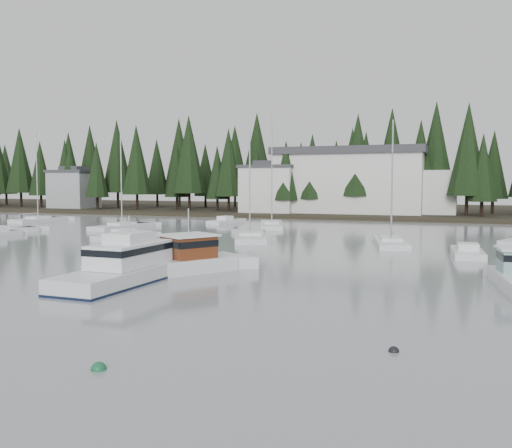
% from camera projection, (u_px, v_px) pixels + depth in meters
% --- Properties ---
extents(far_shore_land, '(240.00, 54.00, 1.00)m').
position_uv_depth(far_shore_land, '(390.00, 212.00, 108.04)').
color(far_shore_land, black).
rests_on(far_shore_land, ground).
extents(conifer_treeline, '(200.00, 22.00, 20.00)m').
position_uv_depth(conifer_treeline, '(382.00, 215.00, 97.75)').
color(conifer_treeline, black).
rests_on(conifer_treeline, ground).
extents(house_west, '(9.54, 7.42, 8.75)m').
position_uv_depth(house_west, '(270.00, 188.00, 97.07)').
color(house_west, silver).
rests_on(house_west, ground).
extents(house_far_west, '(8.48, 7.42, 8.25)m').
position_uv_depth(house_far_west, '(74.00, 188.00, 113.47)').
color(house_far_west, '#999EA0').
rests_on(house_far_west, ground).
extents(harbor_inn, '(29.50, 11.50, 10.90)m').
position_uv_depth(harbor_inn, '(362.00, 181.00, 94.92)').
color(harbor_inn, silver).
rests_on(harbor_inn, ground).
extents(lobster_boat_brown, '(7.43, 9.55, 4.59)m').
position_uv_depth(lobster_boat_brown, '(169.00, 265.00, 35.55)').
color(lobster_boat_brown, silver).
rests_on(lobster_boat_brown, ground).
extents(cabin_cruiser_center, '(3.41, 10.23, 4.36)m').
position_uv_depth(cabin_cruiser_center, '(127.00, 271.00, 32.43)').
color(cabin_cruiser_center, silver).
rests_on(cabin_cruiser_center, ground).
extents(sailboat_0, '(3.88, 9.44, 14.35)m').
position_uv_depth(sailboat_0, '(122.00, 228.00, 69.27)').
color(sailboat_0, silver).
rests_on(sailboat_0, ground).
extents(sailboat_2, '(4.22, 8.38, 11.69)m').
position_uv_depth(sailboat_2, '(391.00, 245.00, 50.77)').
color(sailboat_2, silver).
rests_on(sailboat_2, ground).
extents(sailboat_5, '(6.60, 10.56, 13.07)m').
position_uv_depth(sailboat_5, '(250.00, 239.00, 56.52)').
color(sailboat_5, silver).
rests_on(sailboat_5, ground).
extents(sailboat_8, '(5.72, 10.34, 14.55)m').
position_uv_depth(sailboat_8, '(272.00, 227.00, 71.54)').
color(sailboat_8, silver).
rests_on(sailboat_8, ground).
extents(sailboat_10, '(3.82, 8.43, 13.62)m').
position_uv_depth(sailboat_10, '(38.00, 221.00, 81.25)').
color(sailboat_10, silver).
rests_on(sailboat_10, ground).
extents(runabout_1, '(2.66, 5.88, 1.42)m').
position_uv_depth(runabout_1, '(468.00, 255.00, 43.58)').
color(runabout_1, silver).
rests_on(runabout_1, ground).
extents(runabout_3, '(3.36, 6.30, 1.42)m').
position_uv_depth(runabout_3, '(225.00, 223.00, 77.80)').
color(runabout_3, silver).
rests_on(runabout_3, ground).
extents(runabout_4, '(4.03, 7.05, 1.42)m').
position_uv_depth(runabout_4, '(124.00, 238.00, 56.82)').
color(runabout_4, silver).
rests_on(runabout_4, ground).
extents(mooring_buoy_green, '(0.48, 0.48, 0.48)m').
position_uv_depth(mooring_buoy_green, '(99.00, 370.00, 17.36)').
color(mooring_buoy_green, '#145933').
rests_on(mooring_buoy_green, ground).
extents(mooring_buoy_dark, '(0.37, 0.37, 0.37)m').
position_uv_depth(mooring_buoy_dark, '(394.00, 352.00, 19.19)').
color(mooring_buoy_dark, black).
rests_on(mooring_buoy_dark, ground).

